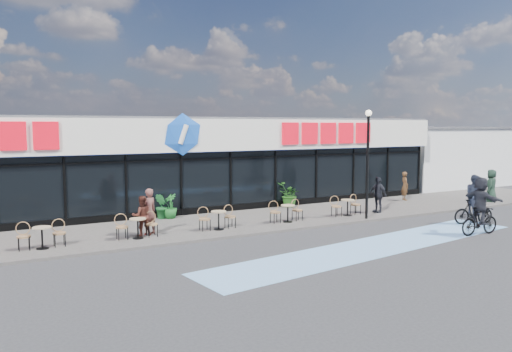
# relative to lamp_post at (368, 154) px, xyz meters

# --- Properties ---
(ground) EXTENTS (120.00, 120.00, 0.00)m
(ground) POSITION_rel_lamp_post_xyz_m (-6.89, -2.30, -2.96)
(ground) COLOR #28282B
(ground) RESTS_ON ground
(sidewalk) EXTENTS (44.00, 5.00, 0.10)m
(sidewalk) POSITION_rel_lamp_post_xyz_m (-6.89, 2.20, -2.91)
(sidewalk) COLOR #534E4A
(sidewalk) RESTS_ON ground
(bike_lane) EXTENTS (14.17, 4.13, 0.01)m
(bike_lane) POSITION_rel_lamp_post_xyz_m (-2.89, -3.80, -2.96)
(bike_lane) COLOR #6B9BCA
(bike_lane) RESTS_ON ground
(building) EXTENTS (30.60, 6.57, 4.75)m
(building) POSITION_rel_lamp_post_xyz_m (-6.89, 7.63, -0.62)
(building) COLOR black
(building) RESTS_ON ground
(neighbour_building) EXTENTS (9.20, 7.20, 4.11)m
(neighbour_building) POSITION_rel_lamp_post_xyz_m (13.61, 8.70, -0.90)
(neighbour_building) COLOR silver
(neighbour_building) RESTS_ON ground
(lamp_post) EXTENTS (0.28, 0.28, 4.77)m
(lamp_post) POSITION_rel_lamp_post_xyz_m (0.00, 0.00, 0.00)
(lamp_post) COLOR black
(lamp_post) RESTS_ON sidewalk
(bistro_set_2) EXTENTS (1.54, 0.62, 0.90)m
(bistro_set_2) POSITION_rel_lamp_post_xyz_m (-13.14, 1.06, -2.41)
(bistro_set_2) COLOR tan
(bistro_set_2) RESTS_ON sidewalk
(bistro_set_3) EXTENTS (1.54, 0.62, 0.90)m
(bistro_set_3) POSITION_rel_lamp_post_xyz_m (-9.93, 1.06, -2.41)
(bistro_set_3) COLOR tan
(bistro_set_3) RESTS_ON sidewalk
(bistro_set_4) EXTENTS (1.54, 0.62, 0.90)m
(bistro_set_4) POSITION_rel_lamp_post_xyz_m (-6.71, 1.06, -2.41)
(bistro_set_4) COLOR tan
(bistro_set_4) RESTS_ON sidewalk
(bistro_set_5) EXTENTS (1.54, 0.62, 0.90)m
(bistro_set_5) POSITION_rel_lamp_post_xyz_m (-3.49, 1.06, -2.41)
(bistro_set_5) COLOR tan
(bistro_set_5) RESTS_ON sidewalk
(bistro_set_6) EXTENTS (1.54, 0.62, 0.90)m
(bistro_set_6) POSITION_rel_lamp_post_xyz_m (-0.27, 1.06, -2.41)
(bistro_set_6) COLOR tan
(bistro_set_6) RESTS_ON sidewalk
(potted_plant_left) EXTENTS (0.54, 0.65, 1.12)m
(potted_plant_left) POSITION_rel_lamp_post_xyz_m (-7.96, 4.26, -2.30)
(potted_plant_left) COLOR #185624
(potted_plant_left) RESTS_ON sidewalk
(potted_plant_mid) EXTENTS (0.73, 0.73, 1.09)m
(potted_plant_mid) POSITION_rel_lamp_post_xyz_m (-7.59, 4.20, -2.32)
(potted_plant_mid) COLOR #18551F
(potted_plant_mid) RESTS_ON sidewalk
(potted_plant_right) EXTENTS (1.39, 1.30, 1.25)m
(potted_plant_right) POSITION_rel_lamp_post_xyz_m (-1.31, 4.31, -2.24)
(potted_plant_right) COLOR #205016
(potted_plant_right) RESTS_ON sidewalk
(patron_left) EXTENTS (0.74, 0.60, 1.74)m
(patron_left) POSITION_rel_lamp_post_xyz_m (-9.36, 1.50, -1.99)
(patron_left) COLOR brown
(patron_left) RESTS_ON sidewalk
(patron_right) EXTENTS (0.78, 0.63, 1.50)m
(patron_right) POSITION_rel_lamp_post_xyz_m (-9.66, 1.37, -2.11)
(patron_right) COLOR #401D16
(patron_right) RESTS_ON sidewalk
(pedestrian_a) EXTENTS (0.53, 1.04, 1.70)m
(pedestrian_a) POSITION_rel_lamp_post_xyz_m (1.54, 0.98, -2.01)
(pedestrian_a) COLOR black
(pedestrian_a) RESTS_ON sidewalk
(pedestrian_b) EXTENTS (0.56, 0.67, 1.57)m
(pedestrian_b) POSITION_rel_lamp_post_xyz_m (5.53, 3.22, -2.08)
(pedestrian_b) COLOR #492F1A
(pedestrian_b) RESTS_ON sidewalk
(pedestrian_c) EXTENTS (1.02, 0.92, 1.74)m
(pedestrian_c) POSITION_rel_lamp_post_xyz_m (9.24, 0.60, -1.99)
(pedestrian_c) COLOR black
(pedestrian_c) RESTS_ON sidewalk
(cyclist_a) EXTENTS (1.87, 1.70, 2.25)m
(cyclist_a) POSITION_rel_lamp_post_xyz_m (1.86, -4.32, -1.93)
(cyclist_a) COLOR black
(cyclist_a) RESTS_ON ground
(cyclist_b) EXTENTS (1.84, 1.06, 2.13)m
(cyclist_b) POSITION_rel_lamp_post_xyz_m (3.52, -2.76, -2.07)
(cyclist_b) COLOR black
(cyclist_b) RESTS_ON ground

